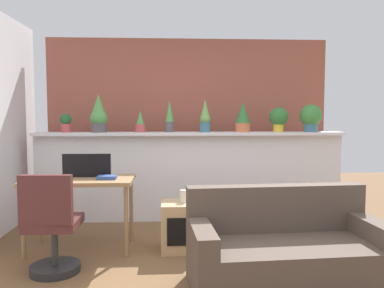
# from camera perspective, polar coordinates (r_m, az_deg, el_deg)

# --- Properties ---
(ground_plane) EXTENTS (12.00, 12.00, 0.00)m
(ground_plane) POSITION_cam_1_polar(r_m,az_deg,el_deg) (3.46, 1.49, -19.73)
(ground_plane) COLOR brown
(divider_wall) EXTENTS (4.04, 0.16, 1.14)m
(divider_wall) POSITION_cam_1_polar(r_m,az_deg,el_deg) (5.22, -0.26, -4.93)
(divider_wall) COLOR silver
(divider_wall) RESTS_ON ground
(plant_shelf) EXTENTS (4.04, 0.30, 0.04)m
(plant_shelf) POSITION_cam_1_polar(r_m,az_deg,el_deg) (5.12, -0.24, 1.53)
(plant_shelf) COLOR silver
(plant_shelf) RESTS_ON divider_wall
(brick_wall_behind) EXTENTS (4.04, 0.10, 2.50)m
(brick_wall_behind) POSITION_cam_1_polar(r_m,az_deg,el_deg) (5.76, -0.56, 2.74)
(brick_wall_behind) COLOR #9E5442
(brick_wall_behind) RESTS_ON ground
(potted_plant_0) EXTENTS (0.15, 0.15, 0.24)m
(potted_plant_0) POSITION_cam_1_polar(r_m,az_deg,el_deg) (5.31, -17.95, 3.05)
(potted_plant_0) COLOR #B7474C
(potted_plant_0) RESTS_ON plant_shelf
(potted_plant_1) EXTENTS (0.22, 0.22, 0.49)m
(potted_plant_1) POSITION_cam_1_polar(r_m,az_deg,el_deg) (5.17, -13.46, 4.19)
(potted_plant_1) COLOR #4C4C51
(potted_plant_1) RESTS_ON plant_shelf
(potted_plant_2) EXTENTS (0.13, 0.13, 0.28)m
(potted_plant_2) POSITION_cam_1_polar(r_m,az_deg,el_deg) (5.13, -7.56, 3.12)
(potted_plant_2) COLOR #B7474C
(potted_plant_2) RESTS_ON plant_shelf
(potted_plant_3) EXTENTS (0.11, 0.11, 0.42)m
(potted_plant_3) POSITION_cam_1_polar(r_m,az_deg,el_deg) (5.15, -3.29, 4.05)
(potted_plant_3) COLOR #4C4C51
(potted_plant_3) RESTS_ON plant_shelf
(potted_plant_4) EXTENTS (0.14, 0.14, 0.43)m
(potted_plant_4) POSITION_cam_1_polar(r_m,az_deg,el_deg) (5.10, 1.93, 3.95)
(potted_plant_4) COLOR #386B84
(potted_plant_4) RESTS_ON plant_shelf
(potted_plant_5) EXTENTS (0.19, 0.19, 0.39)m
(potted_plant_5) POSITION_cam_1_polar(r_m,az_deg,el_deg) (5.18, 7.41, 3.91)
(potted_plant_5) COLOR #C66B42
(potted_plant_5) RESTS_ON plant_shelf
(potted_plant_6) EXTENTS (0.25, 0.25, 0.33)m
(potted_plant_6) POSITION_cam_1_polar(r_m,az_deg,el_deg) (5.30, 12.52, 3.74)
(potted_plant_6) COLOR gold
(potted_plant_6) RESTS_ON plant_shelf
(potted_plant_7) EXTENTS (0.29, 0.29, 0.36)m
(potted_plant_7) POSITION_cam_1_polar(r_m,az_deg,el_deg) (5.42, 16.96, 3.81)
(potted_plant_7) COLOR #386B84
(potted_plant_7) RESTS_ON plant_shelf
(desk) EXTENTS (1.10, 0.60, 0.75)m
(desk) POSITION_cam_1_polar(r_m,az_deg,el_deg) (4.24, -16.01, -5.96)
(desk) COLOR #99754C
(desk) RESTS_ON ground
(tv_monitor) EXTENTS (0.50, 0.04, 0.25)m
(tv_monitor) POSITION_cam_1_polar(r_m,az_deg,el_deg) (4.27, -15.11, -3.04)
(tv_monitor) COLOR black
(tv_monitor) RESTS_ON desk
(office_chair) EXTENTS (0.45, 0.45, 0.91)m
(office_chair) POSITION_cam_1_polar(r_m,az_deg,el_deg) (3.71, -19.75, -11.94)
(office_chair) COLOR #262628
(office_chair) RESTS_ON ground
(side_cube_shelf) EXTENTS (0.40, 0.41, 0.50)m
(side_cube_shelf) POSITION_cam_1_polar(r_m,az_deg,el_deg) (4.15, -1.67, -11.91)
(side_cube_shelf) COLOR tan
(side_cube_shelf) RESTS_ON ground
(vase_on_shelf) EXTENTS (0.08, 0.08, 0.13)m
(vase_on_shelf) POSITION_cam_1_polar(r_m,az_deg,el_deg) (4.09, -1.26, -7.62)
(vase_on_shelf) COLOR silver
(vase_on_shelf) RESTS_ON side_cube_shelf
(book_on_desk) EXTENTS (0.19, 0.14, 0.04)m
(book_on_desk) POSITION_cam_1_polar(r_m,az_deg,el_deg) (4.11, -12.32, -4.77)
(book_on_desk) COLOR #2D4C8C
(book_on_desk) RESTS_ON desk
(couch) EXTENTS (1.61, 0.86, 0.80)m
(couch) POSITION_cam_1_polar(r_m,az_deg,el_deg) (3.38, 13.51, -15.30)
(couch) COLOR brown
(couch) RESTS_ON ground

